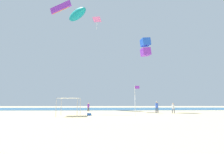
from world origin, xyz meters
The scene contains 12 objects.
ground centered at (0.00, 0.00, -0.05)m, with size 110.00×110.00×0.10m, color beige.
ocean_strip centered at (0.00, 26.57, 0.01)m, with size 110.00×19.02×0.03m, color #28608C.
canopy_tent centered at (-8.42, 2.11, 2.20)m, with size 2.66×2.64×2.34m.
person_near_tent centered at (7.20, 7.23, 0.97)m, with size 0.43×0.39×1.64m.
person_leftmost centered at (-7.03, 13.82, 0.95)m, with size 0.39×0.39×1.63m.
person_central centered at (4.76, 7.95, 1.11)m, with size 0.45×0.45×1.89m.
banner_flag centered at (-0.02, 0.03, 2.26)m, with size 0.61×0.06×3.77m.
cooler_box centered at (-5.81, 2.84, 0.18)m, with size 0.57×0.37×0.35m.
kite_inflatable_teal centered at (-10.92, 20.93, 23.45)m, with size 6.82×7.76×3.15m.
kite_parafoil_purple centered at (-11.58, 8.03, 18.19)m, with size 3.95×1.14×2.43m.
kite_box_blue centered at (3.69, 10.39, 11.89)m, with size 1.93×1.81×3.39m.
kite_diamond_pink centered at (-5.59, 14.19, 18.86)m, with size 1.89×1.85×2.43m.
Camera 1 is at (-3.54, -21.94, 1.83)m, focal length 29.08 mm.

